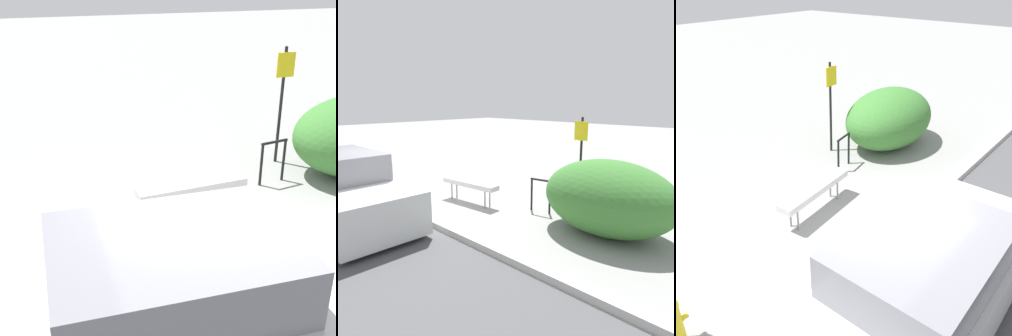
# 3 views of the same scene
# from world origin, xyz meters

# --- Properties ---
(ground_plane) EXTENTS (60.00, 60.00, 0.00)m
(ground_plane) POSITION_xyz_m (0.00, 0.00, 0.00)
(ground_plane) COLOR gray
(curb) EXTENTS (60.00, 0.20, 0.13)m
(curb) POSITION_xyz_m (0.00, 0.00, 0.07)
(curb) COLOR #B7B7B2
(curb) RESTS_ON ground_plane
(bench) EXTENTS (1.81, 0.49, 0.59)m
(bench) POSITION_xyz_m (0.35, 1.60, 0.52)
(bench) COLOR gray
(bench) RESTS_ON ground_plane
(bike_rack) EXTENTS (0.55, 0.15, 0.83)m
(bike_rack) POSITION_xyz_m (2.14, 2.35, 0.50)
(bike_rack) COLOR black
(bike_rack) RESTS_ON ground_plane
(sign_post) EXTENTS (0.36, 0.08, 2.30)m
(sign_post) POSITION_xyz_m (2.69, 3.21, 1.38)
(sign_post) COLOR black
(sign_post) RESTS_ON ground_plane
(parked_car_near) EXTENTS (4.53, 1.80, 1.56)m
(parked_car_near) POSITION_xyz_m (-0.68, -1.28, 0.69)
(parked_car_near) COLOR black
(parked_car_near) RESTS_ON ground_plane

